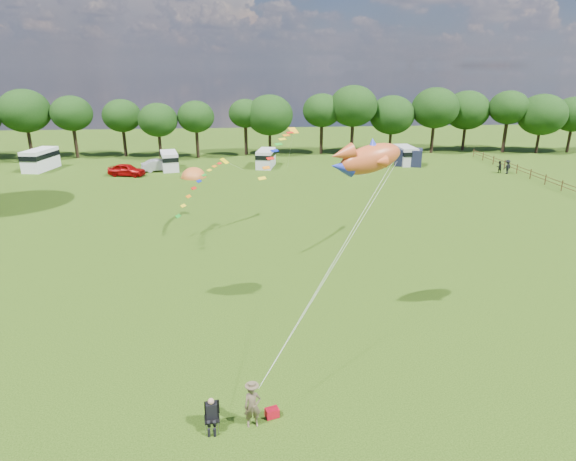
{
  "coord_description": "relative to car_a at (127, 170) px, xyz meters",
  "views": [
    {
      "loc": [
        -2.44,
        -17.95,
        12.95
      ],
      "look_at": [
        0.0,
        8.0,
        4.0
      ],
      "focal_mm": 30.0,
      "sensor_mm": 36.0,
      "label": 1
    }
  ],
  "objects": [
    {
      "name": "ground_plane",
      "position": [
        16.82,
        -42.23,
        -0.77
      ],
      "size": [
        180.0,
        180.0,
        0.0
      ],
      "primitive_type": "plane",
      "color": "black",
      "rests_on": "ground"
    },
    {
      "name": "tree_line",
      "position": [
        22.12,
        12.76,
        5.58
      ],
      "size": [
        102.98,
        10.98,
        10.27
      ],
      "color": "black",
      "rests_on": "ground"
    },
    {
      "name": "fence",
      "position": [
        48.82,
        -7.73,
        -0.07
      ],
      "size": [
        0.12,
        33.12,
        1.2
      ],
      "color": "#472D19",
      "rests_on": "ground"
    },
    {
      "name": "car_a",
      "position": [
        0.0,
        0.0,
        0.0
      ],
      "size": [
        4.95,
        3.0,
        1.54
      ],
      "primitive_type": "imported",
      "rotation": [
        0.0,
        0.0,
        1.3
      ],
      "color": "#970607",
      "rests_on": "ground"
    },
    {
      "name": "car_b",
      "position": [
        3.57,
        2.73,
        -0.02
      ],
      "size": [
        4.53,
        2.87,
        1.5
      ],
      "primitive_type": "imported",
      "rotation": [
        0.0,
        0.0,
        1.9
      ],
      "color": "#9B9DA3",
      "rests_on": "ground"
    },
    {
      "name": "car_d",
      "position": [
        30.85,
        2.5,
        -0.15
      ],
      "size": [
        4.99,
        3.59,
        1.24
      ],
      "primitive_type": "imported",
      "rotation": [
        0.0,
        0.0,
        1.95
      ],
      "color": "black",
      "rests_on": "ground"
    },
    {
      "name": "campervan_a",
      "position": [
        -11.97,
        4.88,
        0.68
      ],
      "size": [
        3.29,
        5.84,
        2.7
      ],
      "rotation": [
        0.0,
        0.0,
        1.39
      ],
      "color": "white",
      "rests_on": "ground"
    },
    {
      "name": "campervan_b",
      "position": [
        4.75,
        3.5,
        0.47
      ],
      "size": [
        2.96,
        5.04,
        2.31
      ],
      "rotation": [
        0.0,
        0.0,
        1.78
      ],
      "color": "silver",
      "rests_on": "ground"
    },
    {
      "name": "campervan_c",
      "position": [
        17.43,
        4.04,
        0.48
      ],
      "size": [
        3.0,
        5.07,
        2.33
      ],
      "rotation": [
        0.0,
        0.0,
        1.35
      ],
      "color": "silver",
      "rests_on": "ground"
    },
    {
      "name": "campervan_d",
      "position": [
        36.75,
        4.35,
        0.53
      ],
      "size": [
        2.18,
        4.99,
        2.43
      ],
      "rotation": [
        0.0,
        0.0,
        1.58
      ],
      "color": "#B8B8BA",
      "rests_on": "ground"
    },
    {
      "name": "tent_orange",
      "position": [
        8.27,
        -1.57,
        -0.75
      ],
      "size": [
        3.09,
        3.38,
        2.42
      ],
      "color": "#C25F26",
      "rests_on": "ground"
    },
    {
      "name": "tent_greyblue",
      "position": [
        28.79,
        -0.16,
        -0.75
      ],
      "size": [
        3.51,
        3.85,
        2.61
      ],
      "color": "slate",
      "rests_on": "ground"
    },
    {
      "name": "awning_navy",
      "position": [
        36.92,
        3.41,
        0.34
      ],
      "size": [
        4.34,
        3.94,
        2.22
      ],
      "primitive_type": "cube",
      "rotation": [
        0.0,
        0.0,
        -0.36
      ],
      "color": "#191C34",
      "rests_on": "ground"
    },
    {
      "name": "kite_flyer",
      "position": [
        14.44,
        -45.24,
        0.11
      ],
      "size": [
        0.69,
        0.5,
        1.77
      ],
      "primitive_type": "imported",
      "rotation": [
        0.0,
        0.0,
        0.12
      ],
      "color": "brown",
      "rests_on": "ground"
    },
    {
      "name": "camp_chair",
      "position": [
        12.93,
        -45.26,
        0.05
      ],
      "size": [
        0.62,
        0.61,
        1.38
      ],
      "rotation": [
        0.0,
        0.0,
        0.12
      ],
      "color": "#99999E",
      "rests_on": "ground"
    },
    {
      "name": "kite_bag",
      "position": [
        15.2,
        -44.83,
        -0.59
      ],
      "size": [
        0.59,
        0.48,
        0.36
      ],
      "primitive_type": "cube",
      "rotation": [
        0.0,
        0.0,
        0.31
      ],
      "color": "red",
      "rests_on": "ground"
    },
    {
      "name": "fish_kite",
      "position": [
        20.18,
        -37.83,
        7.96
      ],
      "size": [
        3.91,
        1.95,
        2.05
      ],
      "rotation": [
        0.0,
        -0.21,
        0.21
      ],
      "color": "#C35024",
      "rests_on": "ground"
    },
    {
      "name": "streamer_kite_b",
      "position": [
        11.28,
        -21.14,
        3.45
      ],
      "size": [
        4.25,
        4.79,
        3.84
      ],
      "rotation": [
        0.0,
        0.0,
        1.16
      ],
      "color": "yellow",
      "rests_on": "ground"
    },
    {
      "name": "streamer_kite_c",
      "position": [
        17.07,
        -26.56,
        6.94
      ],
      "size": [
        3.23,
        4.97,
        2.82
      ],
      "rotation": [
        0.0,
        0.0,
        0.6
      ],
      "color": "#FFAD13",
      "rests_on": "ground"
    },
    {
      "name": "walker_a",
      "position": [
        46.87,
        -2.38,
        -0.02
      ],
      "size": [
        0.78,
        0.55,
        1.5
      ],
      "primitive_type": "imported",
      "rotation": [
        0.0,
        0.0,
        3.29
      ],
      "color": "black",
      "rests_on": "ground"
    },
    {
      "name": "walker_b",
      "position": [
        47.52,
        -3.18,
        0.12
      ],
      "size": [
        1.27,
        0.94,
        1.78
      ],
      "primitive_type": "imported",
      "rotation": [
        0.0,
        0.0,
        3.55
      ],
      "color": "black",
      "rests_on": "ground"
    }
  ]
}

